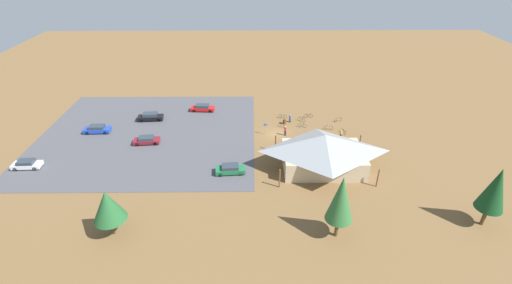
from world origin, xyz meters
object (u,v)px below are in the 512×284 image
bike_pavilion (324,150)px  visitor_near_lot (285,130)px  trash_bin (284,122)px  bicycle_teal_near_sign (302,126)px  car_black_second_row (150,117)px  car_red_mid_lot (203,108)px  car_green_near_entry (230,169)px  car_blue_end_stall (97,129)px  bicycle_blue_yard_center (282,116)px  bicycle_red_near_porch (344,132)px  bicycle_purple_edge_north (308,137)px  bicycle_green_by_bin (301,119)px  visitor_by_pavilion (290,118)px  visitor_at_bikes (341,134)px  bicycle_yellow_front_row (338,120)px  lot_sign (265,127)px  bicycle_silver_edge_south (282,126)px  pine_east (341,199)px  pine_mideast (495,189)px  bicycle_black_mid_cluster (308,116)px  bicycle_orange_trailside (326,138)px  pine_midwest (108,206)px  car_white_front_row (27,164)px  bicycle_white_yard_front (328,128)px  car_maroon_aisle_side (147,140)px

bike_pavilion → visitor_near_lot: (4.86, -10.32, -2.15)m
trash_bin → bicycle_teal_near_sign: (-3.22, 1.54, -0.08)m
car_black_second_row → car_red_mid_lot: (-9.49, -4.12, -0.06)m
car_green_near_entry → car_blue_end_stall: bearing=-27.9°
bicycle_blue_yard_center → bicycle_red_near_porch: size_ratio=1.07×
bicycle_purple_edge_north → visitor_near_lot: (3.90, -1.22, 0.61)m
bike_pavilion → bicycle_green_by_bin: bike_pavilion is taller
bike_pavilion → bicycle_teal_near_sign: bike_pavilion is taller
bicycle_green_by_bin → car_red_mid_lot: 20.00m
visitor_by_pavilion → visitor_at_bikes: size_ratio=0.88×
car_black_second_row → car_blue_end_stall: size_ratio=1.04×
bicycle_yellow_front_row → visitor_near_lot: (10.51, 5.38, 0.64)m
bicycle_teal_near_sign → visitor_by_pavilion: (2.11, -2.18, 0.46)m
lot_sign → car_blue_end_stall: lot_sign is taller
bicycle_red_near_porch → car_red_mid_lot: 28.15m
lot_sign → bicycle_silver_edge_south: (-3.23, -2.55, -1.05)m
trash_bin → bicycle_purple_edge_north: bearing=122.5°
pine_east → bicycle_yellow_front_row: 31.33m
visitor_by_pavilion → car_blue_end_stall: bearing=6.3°
bicycle_purple_edge_north → trash_bin: bearing=-57.5°
bike_pavilion → lot_sign: bike_pavilion is taller
car_green_near_entry → visitor_near_lot: (-9.16, -11.70, 0.25)m
bicycle_red_near_porch → bicycle_purple_edge_north: bearing=15.5°
pine_mideast → car_green_near_entry: size_ratio=1.83×
bike_pavilion → bicycle_teal_near_sign: bearing=-83.9°
visitor_near_lot → bicycle_red_near_porch: bearing=-176.6°
bicycle_black_mid_cluster → visitor_at_bikes: visitor_at_bikes is taller
car_black_second_row → bicycle_blue_yard_center: bearing=-178.5°
bicycle_orange_trailside → pine_mideast: bearing=125.8°
pine_midwest → car_white_front_row: 23.13m
bicycle_black_mid_cluster → lot_sign: bearing=38.0°
car_blue_end_stall → visitor_near_lot: visitor_near_lot is taller
bicycle_black_mid_cluster → visitor_at_bikes: 9.68m
pine_mideast → bicycle_blue_yard_center: pine_mideast is taller
bike_pavilion → bicycle_orange_trailside: (-2.19, -8.70, -2.76)m
pine_midwest → bicycle_teal_near_sign: pine_midwest is taller
pine_mideast → bicycle_teal_near_sign: 32.75m
bicycle_green_by_bin → car_green_near_entry: car_green_near_entry is taller
lot_sign → bicycle_silver_edge_south: size_ratio=1.61×
bicycle_white_yard_front → bicycle_silver_edge_south: 8.43m
car_maroon_aisle_side → car_green_near_entry: bearing=148.6°
bicycle_blue_yard_center → bicycle_purple_edge_north: bicycle_blue_yard_center is taller
lot_sign → bicycle_teal_near_sign: (-6.99, -2.59, -1.04)m
pine_east → bicycle_orange_trailside: 23.97m
pine_mideast → bicycle_silver_edge_south: size_ratio=6.01×
bicycle_green_by_bin → bicycle_red_near_porch: 8.55m
bicycle_teal_near_sign → bicycle_silver_edge_south: 3.76m
lot_sign → visitor_by_pavilion: (-4.88, -4.77, -0.58)m
bicycle_orange_trailside → bicycle_red_near_porch: bearing=-147.2°
pine_midwest → bicycle_teal_near_sign: 37.80m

